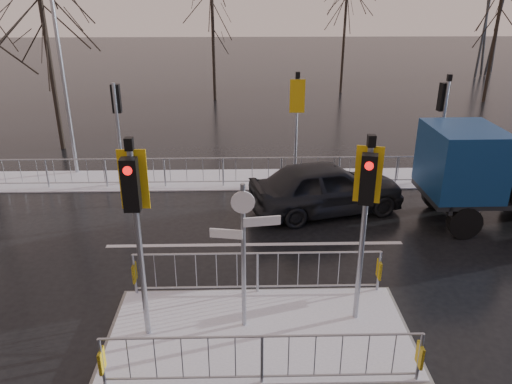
{
  "coord_description": "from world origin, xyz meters",
  "views": [
    {
      "loc": [
        -0.27,
        -8.07,
        6.53
      ],
      "look_at": [
        0.01,
        3.19,
        1.8
      ],
      "focal_mm": 35.0,
      "sensor_mm": 36.0,
      "label": 1
    }
  ],
  "objects_px": {
    "traffic_island": "(259,320)",
    "flatbed_truck": "(490,173)",
    "car_far_lane": "(326,187)",
    "street_lamp_left": "(61,48)"
  },
  "relations": [
    {
      "from": "traffic_island",
      "to": "flatbed_truck",
      "type": "relative_size",
      "value": 0.96
    },
    {
      "from": "car_far_lane",
      "to": "flatbed_truck",
      "type": "distance_m",
      "value": 4.64
    },
    {
      "from": "traffic_island",
      "to": "car_far_lane",
      "type": "height_order",
      "value": "traffic_island"
    },
    {
      "from": "street_lamp_left",
      "to": "traffic_island",
      "type": "bearing_deg",
      "value": -55.93
    },
    {
      "from": "car_far_lane",
      "to": "street_lamp_left",
      "type": "height_order",
      "value": "street_lamp_left"
    },
    {
      "from": "flatbed_truck",
      "to": "street_lamp_left",
      "type": "relative_size",
      "value": 0.76
    },
    {
      "from": "car_far_lane",
      "to": "street_lamp_left",
      "type": "distance_m",
      "value": 10.07
    },
    {
      "from": "traffic_island",
      "to": "street_lamp_left",
      "type": "bearing_deg",
      "value": 124.07
    },
    {
      "from": "traffic_island",
      "to": "street_lamp_left",
      "type": "xyz_separation_m",
      "value": [
        -6.42,
        9.49,
        4.1
      ]
    },
    {
      "from": "traffic_island",
      "to": "flatbed_truck",
      "type": "xyz_separation_m",
      "value": [
        6.73,
        5.05,
        1.14
      ]
    }
  ]
}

